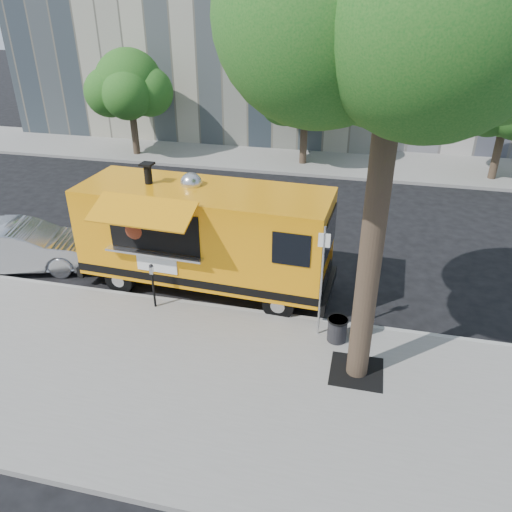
{
  "coord_description": "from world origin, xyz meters",
  "views": [
    {
      "loc": [
        2.4,
        -11.99,
        7.87
      ],
      "look_at": [
        -0.44,
        0.0,
        1.35
      ],
      "focal_mm": 35.0,
      "sensor_mm": 36.0,
      "label": 1
    }
  ],
  "objects": [
    {
      "name": "ground",
      "position": [
        0.0,
        0.0,
        0.0
      ],
      "size": [
        120.0,
        120.0,
        0.0
      ],
      "primitive_type": "plane",
      "color": "black",
      "rests_on": "ground"
    },
    {
      "name": "sidewalk",
      "position": [
        0.0,
        -4.0,
        0.07
      ],
      "size": [
        60.0,
        6.0,
        0.15
      ],
      "primitive_type": "cube",
      "color": "gray",
      "rests_on": "ground"
    },
    {
      "name": "curb",
      "position": [
        0.0,
        -0.93,
        0.07
      ],
      "size": [
        60.0,
        0.14,
        0.16
      ],
      "primitive_type": "cube",
      "color": "#999993",
      "rests_on": "ground"
    },
    {
      "name": "far_sidewalk",
      "position": [
        0.0,
        13.5,
        0.07
      ],
      "size": [
        60.0,
        5.0,
        0.15
      ],
      "primitive_type": "cube",
      "color": "gray",
      "rests_on": "ground"
    },
    {
      "name": "tree_well",
      "position": [
        2.6,
        -2.8,
        0.15
      ],
      "size": [
        1.2,
        1.2,
        0.02
      ],
      "primitive_type": "cube",
      "color": "black",
      "rests_on": "sidewalk"
    },
    {
      "name": "far_tree_a",
      "position": [
        -10.0,
        12.3,
        3.78
      ],
      "size": [
        3.42,
        3.42,
        5.36
      ],
      "color": "#33261C",
      "rests_on": "far_sidewalk"
    },
    {
      "name": "far_tree_b",
      "position": [
        -1.0,
        12.7,
        3.83
      ],
      "size": [
        3.6,
        3.6,
        5.5
      ],
      "color": "#33261C",
      "rests_on": "far_sidewalk"
    },
    {
      "name": "far_tree_c",
      "position": [
        8.0,
        12.4,
        3.72
      ],
      "size": [
        3.24,
        3.24,
        5.21
      ],
      "color": "#33261C",
      "rests_on": "far_sidewalk"
    },
    {
      "name": "sign_post",
      "position": [
        1.55,
        -1.55,
        1.85
      ],
      "size": [
        0.28,
        0.06,
        3.0
      ],
      "color": "silver",
      "rests_on": "sidewalk"
    },
    {
      "name": "parking_meter",
      "position": [
        -3.0,
        -1.35,
        0.98
      ],
      "size": [
        0.11,
        0.11,
        1.33
      ],
      "color": "black",
      "rests_on": "sidewalk"
    },
    {
      "name": "food_truck",
      "position": [
        -2.04,
        0.23,
        1.73
      ],
      "size": [
        7.52,
        3.62,
        3.68
      ],
      "rotation": [
        0.0,
        0.0,
        -0.05
      ],
      "color": "#FF9B0D",
      "rests_on": "ground"
    },
    {
      "name": "sedan",
      "position": [
        -8.04,
        0.0,
        0.76
      ],
      "size": [
        4.88,
        2.82,
        1.52
      ],
      "primitive_type": "imported",
      "rotation": [
        0.0,
        0.0,
        1.85
      ],
      "color": "#A7A9AE",
      "rests_on": "ground"
    },
    {
      "name": "trash_bin_left",
      "position": [
        2.04,
        -1.71,
        0.48
      ],
      "size": [
        0.52,
        0.52,
        0.63
      ],
      "color": "black",
      "rests_on": "sidewalk"
    },
    {
      "name": "trash_bin_right",
      "position": [
        2.59,
        -1.3,
        0.45
      ],
      "size": [
        0.46,
        0.46,
        0.55
      ],
      "color": "black",
      "rests_on": "sidewalk"
    }
  ]
}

